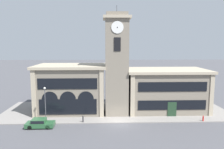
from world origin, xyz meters
TOP-DOWN VIEW (x-y plane):
  - ground_plane at (0.00, 0.00)m, footprint 300.00×300.00m
  - sidewalk_kerb at (0.00, 6.56)m, footprint 40.59×13.11m
  - clock_tower at (0.00, 4.78)m, footprint 4.55×4.55m
  - town_hall_left_wing at (-8.14, 6.95)m, footprint 12.53×8.96m
  - town_hall_right_wing at (9.26, 6.96)m, footprint 14.77×8.96m
  - parked_car_near at (-11.67, -1.24)m, footprint 4.11×1.88m
  - street_lamp at (-11.29, 0.73)m, footprint 0.36×0.36m
  - bollard at (-5.47, 0.42)m, footprint 0.18×0.18m
  - fire_hydrant at (13.52, 0.34)m, footprint 0.22×0.22m

SIDE VIEW (x-z plane):
  - ground_plane at x=0.00m, z-range 0.00..0.00m
  - sidewalk_kerb at x=0.00m, z-range 0.00..0.15m
  - fire_hydrant at x=13.52m, z-range 0.13..1.00m
  - bollard at x=-5.47m, z-range 0.14..1.20m
  - parked_car_near at x=-11.67m, z-range 0.03..1.37m
  - street_lamp at x=-11.29m, z-range 1.04..6.59m
  - town_hall_right_wing at x=9.26m, z-range 0.03..7.72m
  - town_hall_left_wing at x=-8.14m, z-range 0.03..8.58m
  - clock_tower at x=0.00m, z-range -0.54..18.08m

